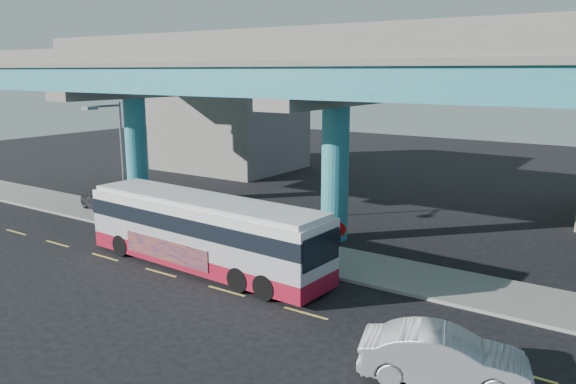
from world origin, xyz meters
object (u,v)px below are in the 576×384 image
Objects in this scene: street_lamp at (114,147)px; stop_sign at (339,236)px; parked_car at (99,201)px; sedan at (444,357)px; transit_bus at (204,230)px.

stop_sign is (14.39, 0.73, -3.10)m from street_lamp.
stop_sign is at bearing 2.90° from street_lamp.
parked_car is 6.64m from street_lamp.
stop_sign is at bearing 30.86° from sedan.
transit_bus is 13.31m from sedan.
transit_bus is at bearing -95.48° from parked_car.
street_lamp reaches higher than stop_sign.
sedan is at bearing -29.25° from stop_sign.
sedan is at bearing -12.38° from transit_bus.
transit_bus is at bearing -13.40° from street_lamp.
sedan is 27.27m from parked_car.
transit_bus is at bearing 57.13° from sedan.
stop_sign is (-7.10, 6.30, 1.02)m from sedan.
transit_bus is 1.84× the size of street_lamp.
street_lamp reaches higher than parked_car.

